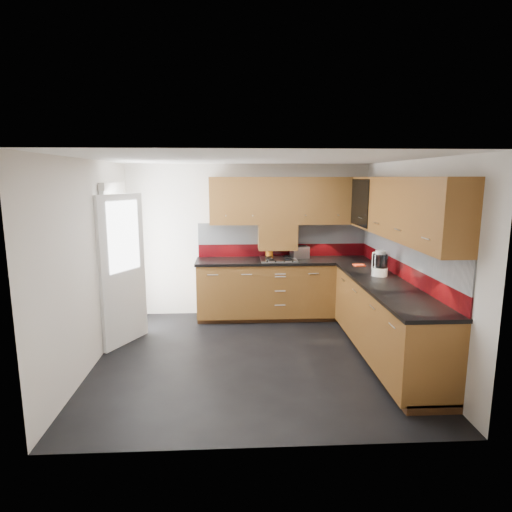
{
  "coord_description": "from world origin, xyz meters",
  "views": [
    {
      "loc": [
        -0.23,
        -4.97,
        2.19
      ],
      "look_at": [
        0.06,
        0.65,
        1.16
      ],
      "focal_mm": 30.0,
      "sensor_mm": 36.0,
      "label": 1
    }
  ],
  "objects": [
    {
      "name": "base_cabinets",
      "position": [
        1.07,
        0.72,
        0.44
      ],
      "size": [
        2.7,
        3.2,
        0.95
      ],
      "color": "brown",
      "rests_on": "room"
    },
    {
      "name": "extractor_hood",
      "position": [
        0.45,
        1.64,
        1.28
      ],
      "size": [
        0.6,
        0.33,
        0.4
      ],
      "primitive_type": "cube",
      "color": "brown",
      "rests_on": "room"
    },
    {
      "name": "countertop",
      "position": [
        1.05,
        0.7,
        0.92
      ],
      "size": [
        2.72,
        3.22,
        0.04
      ],
      "color": "black",
      "rests_on": "base_cabinets"
    },
    {
      "name": "paper_towel",
      "position": [
        1.72,
        0.68,
        1.06
      ],
      "size": [
        0.15,
        0.15,
        0.24
      ],
      "primitive_type": "cylinder",
      "rotation": [
        0.0,
        0.0,
        -0.4
      ],
      "color": "white",
      "rests_on": "countertop"
    },
    {
      "name": "food_processor",
      "position": [
        1.64,
        0.33,
        1.09
      ],
      "size": [
        0.2,
        0.2,
        0.33
      ],
      "color": "white",
      "rests_on": "countertop"
    },
    {
      "name": "toaster",
      "position": [
        0.8,
        1.59,
        1.03
      ],
      "size": [
        0.31,
        0.24,
        0.2
      ],
      "color": "silver",
      "rests_on": "countertop"
    },
    {
      "name": "utensil_pot",
      "position": [
        0.32,
        1.62,
        1.03
      ],
      "size": [
        0.11,
        0.11,
        0.41
      ],
      "color": "#CA6913",
      "rests_on": "countertop"
    },
    {
      "name": "backsplash",
      "position": [
        1.28,
        0.93,
        1.21
      ],
      "size": [
        2.7,
        3.2,
        0.54
      ],
      "color": "maroon",
      "rests_on": "countertop"
    },
    {
      "name": "room",
      "position": [
        0.0,
        0.0,
        1.5
      ],
      "size": [
        4.0,
        3.8,
        2.64
      ],
      "color": "black"
    },
    {
      "name": "orange_cloth",
      "position": [
        1.57,
        0.98,
        0.95
      ],
      "size": [
        0.16,
        0.14,
        0.02
      ],
      "primitive_type": "cube",
      "rotation": [
        0.0,
        0.0,
        0.11
      ],
      "color": "#FA421B",
      "rests_on": "countertop"
    },
    {
      "name": "glass_cabinet",
      "position": [
        1.71,
        1.07,
        1.87
      ],
      "size": [
        0.32,
        0.8,
        0.66
      ],
      "color": "black",
      "rests_on": "room"
    },
    {
      "name": "back_door",
      "position": [
        -1.78,
        0.75,
        1.03
      ],
      "size": [
        0.42,
        1.19,
        2.04
      ],
      "color": "white",
      "rests_on": "room"
    },
    {
      "name": "upper_cabinets",
      "position": [
        1.23,
        0.78,
        1.84
      ],
      "size": [
        2.5,
        3.2,
        0.72
      ],
      "color": "brown",
      "rests_on": "room"
    },
    {
      "name": "gas_hob",
      "position": [
        0.45,
        1.47,
        0.95
      ],
      "size": [
        0.55,
        0.49,
        0.04
      ],
      "color": "silver",
      "rests_on": "countertop"
    }
  ]
}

